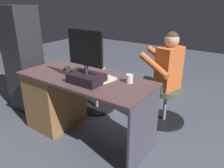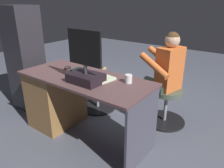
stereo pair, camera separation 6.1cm
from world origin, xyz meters
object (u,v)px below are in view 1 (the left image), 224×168
object	(u,v)px
person	(162,71)
visitor_chair	(165,104)
teddy_bear	(96,68)
computer_mouse	(67,68)
cup	(129,79)
office_chair_teddy	(97,92)
tv_remote	(74,74)
desk	(61,97)
monitor	(86,69)
keyboard	(87,72)

from	to	relation	value
person	visitor_chair	bearing A→B (deg)	-166.49
teddy_bear	computer_mouse	bearing A→B (deg)	89.27
person	cup	bearing A→B (deg)	84.75
office_chair_teddy	cup	bearing A→B (deg)	150.14
tv_remote	teddy_bear	size ratio (longest dim) A/B	0.47
desk	tv_remote	world-z (taller)	tv_remote
desk	monitor	bearing A→B (deg)	168.93
keyboard	person	bearing A→B (deg)	-130.08
desk	keyboard	world-z (taller)	keyboard
cup	desk	bearing A→B (deg)	9.22
computer_mouse	tv_remote	bearing A→B (deg)	156.43
monitor	cup	world-z (taller)	monitor
office_chair_teddy	teddy_bear	xyz separation A→B (m)	(-0.00, -0.01, 0.35)
keyboard	tv_remote	xyz separation A→B (m)	(0.09, 0.11, -0.00)
cup	computer_mouse	bearing A→B (deg)	3.56
office_chair_teddy	tv_remote	bearing A→B (deg)	107.73
visitor_chair	office_chair_teddy	bearing A→B (deg)	13.51
cup	teddy_bear	size ratio (longest dim) A/B	0.27
computer_mouse	cup	xyz separation A→B (m)	(-0.83, -0.05, 0.02)
visitor_chair	keyboard	bearing A→B (deg)	47.17
desk	person	size ratio (longest dim) A/B	1.29
desk	teddy_bear	world-z (taller)	teddy_bear
monitor	cup	size ratio (longest dim) A/B	6.13
keyboard	tv_remote	bearing A→B (deg)	51.19
computer_mouse	person	bearing A→B (deg)	-140.46
office_chair_teddy	teddy_bear	bearing A→B (deg)	-90.00
monitor	office_chair_teddy	xyz separation A→B (m)	(0.47, -0.72, -0.63)
teddy_bear	person	xyz separation A→B (m)	(-0.88, -0.20, 0.07)
monitor	computer_mouse	size ratio (longest dim) A/B	5.44
cup	office_chair_teddy	world-z (taller)	cup
monitor	computer_mouse	xyz separation A→B (m)	(0.48, -0.20, -0.13)
monitor	teddy_bear	distance (m)	0.91
cup	visitor_chair	distance (m)	0.89
cup	teddy_bear	distance (m)	0.97
cup	office_chair_teddy	distance (m)	1.08
cup	tv_remote	world-z (taller)	cup
desk	person	xyz separation A→B (m)	(-0.94, -0.83, 0.29)
keyboard	computer_mouse	xyz separation A→B (m)	(0.29, 0.03, 0.01)
desk	cup	bearing A→B (deg)	-170.78
cup	visitor_chair	size ratio (longest dim) A/B	0.16
visitor_chair	person	bearing A→B (deg)	13.51
cup	office_chair_teddy	bearing A→B (deg)	-29.86
tv_remote	office_chair_teddy	size ratio (longest dim) A/B	0.29
teddy_bear	person	distance (m)	0.91
computer_mouse	teddy_bear	size ratio (longest dim) A/B	0.30
computer_mouse	office_chair_teddy	size ratio (longest dim) A/B	0.18
keyboard	office_chair_teddy	distance (m)	0.76
keyboard	office_chair_teddy	world-z (taller)	keyboard
keyboard	visitor_chair	size ratio (longest dim) A/B	0.79
tv_remote	visitor_chair	bearing A→B (deg)	-113.20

